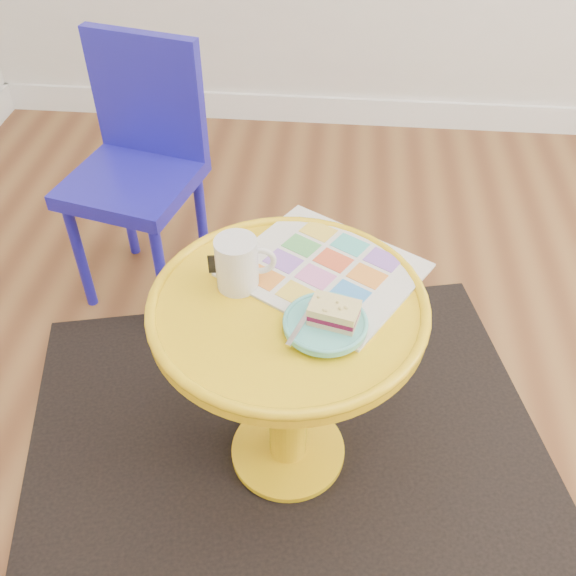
# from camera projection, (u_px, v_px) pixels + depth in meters

# --- Properties ---
(floor) EXTENTS (4.00, 4.00, 0.00)m
(floor) POSITION_uv_depth(u_px,v_px,m) (519.00, 571.00, 1.40)
(floor) COLOR brown
(floor) RESTS_ON ground
(room_walls) EXTENTS (4.00, 4.00, 4.00)m
(room_walls) POSITION_uv_depth(u_px,v_px,m) (173.00, 242.00, 2.16)
(room_walls) COLOR silver
(room_walls) RESTS_ON ground
(rug) EXTENTS (1.52, 1.37, 0.01)m
(rug) POSITION_uv_depth(u_px,v_px,m) (288.00, 452.00, 1.62)
(rug) COLOR black
(rug) RESTS_ON ground
(side_table) EXTENTS (0.56, 0.56, 0.53)m
(side_table) POSITION_uv_depth(u_px,v_px,m) (288.00, 353.00, 1.37)
(side_table) COLOR yellow
(side_table) RESTS_ON ground
(chair) EXTENTS (0.41, 0.41, 0.77)m
(chair) POSITION_uv_depth(u_px,v_px,m) (140.00, 157.00, 1.84)
(chair) COLOR #1E19A8
(chair) RESTS_ON ground
(newspaper) EXTENTS (0.46, 0.45, 0.01)m
(newspaper) POSITION_uv_depth(u_px,v_px,m) (325.00, 270.00, 1.33)
(newspaper) COLOR silver
(newspaper) RESTS_ON side_table
(mug) EXTENTS (0.12, 0.09, 0.11)m
(mug) POSITION_uv_depth(u_px,v_px,m) (238.00, 262.00, 1.27)
(mug) COLOR silver
(mug) RESTS_ON side_table
(plate) EXTENTS (0.16, 0.16, 0.02)m
(plate) POSITION_uv_depth(u_px,v_px,m) (325.00, 324.00, 1.20)
(plate) COLOR #5DC4B9
(plate) RESTS_ON newspaper
(cake_slice) EXTENTS (0.10, 0.08, 0.04)m
(cake_slice) POSITION_uv_depth(u_px,v_px,m) (334.00, 313.00, 1.18)
(cake_slice) COLOR #D3BC8C
(cake_slice) RESTS_ON plate
(fork) EXTENTS (0.06, 0.14, 0.00)m
(fork) POSITION_uv_depth(u_px,v_px,m) (305.00, 318.00, 1.20)
(fork) COLOR silver
(fork) RESTS_ON plate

